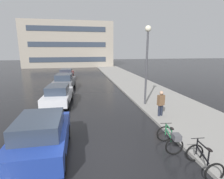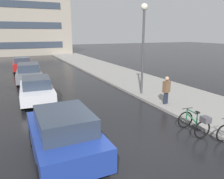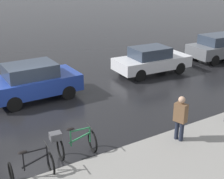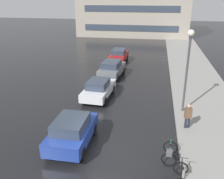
{
  "view_description": "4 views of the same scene",
  "coord_description": "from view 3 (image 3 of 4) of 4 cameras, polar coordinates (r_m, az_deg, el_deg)",
  "views": [
    {
      "loc": [
        -0.51,
        -5.86,
        4.05
      ],
      "look_at": [
        1.53,
        5.02,
        1.53
      ],
      "focal_mm": 28.0,
      "sensor_mm": 36.0,
      "label": 1
    },
    {
      "loc": [
        -3.37,
        -5.77,
        3.97
      ],
      "look_at": [
        1.53,
        4.71,
        0.95
      ],
      "focal_mm": 35.0,
      "sensor_mm": 36.0,
      "label": 2
    },
    {
      "loc": [
        10.71,
        -3.21,
        5.41
      ],
      "look_at": [
        1.63,
        2.44,
        1.27
      ],
      "focal_mm": 50.0,
      "sensor_mm": 36.0,
      "label": 3
    },
    {
      "loc": [
        2.12,
        -10.39,
        7.72
      ],
      "look_at": [
        -0.64,
        4.91,
        1.71
      ],
      "focal_mm": 40.0,
      "sensor_mm": 36.0,
      "label": 4
    }
  ],
  "objects": [
    {
      "name": "ground_plane",
      "position": [
        12.42,
        -13.69,
        -5.31
      ],
      "size": [
        140.0,
        140.0,
        0.0
      ],
      "primitive_type": "plane",
      "color": "black"
    },
    {
      "name": "car_blue",
      "position": [
        14.1,
        -14.12,
        1.55
      ],
      "size": [
        1.96,
        3.85,
        1.62
      ],
      "color": "navy",
      "rests_on": "ground"
    },
    {
      "name": "pedestrian",
      "position": [
        10.31,
        12.38,
        -5.05
      ],
      "size": [
        0.45,
        0.33,
        1.68
      ],
      "color": "#1E2333",
      "rests_on": "ground"
    },
    {
      "name": "bicycle_second",
      "position": [
        9.67,
        -7.3,
        -9.52
      ],
      "size": [
        0.86,
        1.41,
        0.99
      ],
      "color": "black",
      "rests_on": "ground"
    },
    {
      "name": "car_white",
      "position": [
        17.25,
        7.23,
        5.34
      ],
      "size": [
        2.05,
        4.29,
        1.49
      ],
      "color": "silver",
      "rests_on": "ground"
    },
    {
      "name": "car_grey",
      "position": [
        21.01,
        19.2,
        7.38
      ],
      "size": [
        2.2,
        4.32,
        1.6
      ],
      "color": "slate",
      "rests_on": "ground"
    },
    {
      "name": "bicycle_nearest",
      "position": [
        8.98,
        -14.5,
        -13.62
      ],
      "size": [
        0.76,
        1.18,
        0.99
      ],
      "color": "black",
      "rests_on": "ground"
    }
  ]
}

